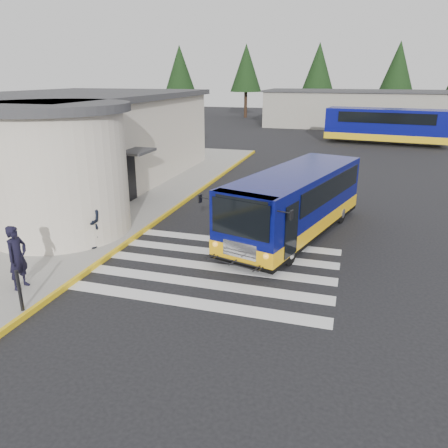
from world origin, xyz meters
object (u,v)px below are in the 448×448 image
(pedestrian_b, at_px, (90,222))
(transit_bus, at_px, (295,205))
(far_bus_a, at_px, (386,124))
(pedestrian_a, at_px, (17,257))
(bollard, at_px, (20,291))

(pedestrian_b, bearing_deg, transit_bus, 77.03)
(pedestrian_b, bearing_deg, far_bus_a, 117.40)
(far_bus_a, bearing_deg, pedestrian_b, 166.97)
(pedestrian_a, bearing_deg, pedestrian_b, -2.34)
(pedestrian_a, bearing_deg, far_bus_a, -18.00)
(pedestrian_a, xyz_separation_m, pedestrian_b, (0.19, 3.29, 0.00))
(transit_bus, distance_m, pedestrian_a, 9.68)
(pedestrian_a, bearing_deg, bollard, -138.29)
(pedestrian_b, bearing_deg, pedestrian_a, -45.31)
(transit_bus, xyz_separation_m, pedestrian_b, (-6.56, -3.65, -0.12))
(far_bus_a, bearing_deg, transit_bus, 177.70)
(pedestrian_a, xyz_separation_m, far_bus_a, (11.21, 32.70, 0.65))
(transit_bus, distance_m, bollard, 9.92)
(transit_bus, xyz_separation_m, pedestrian_a, (-6.75, -6.94, -0.12))
(pedestrian_a, distance_m, bollard, 1.45)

